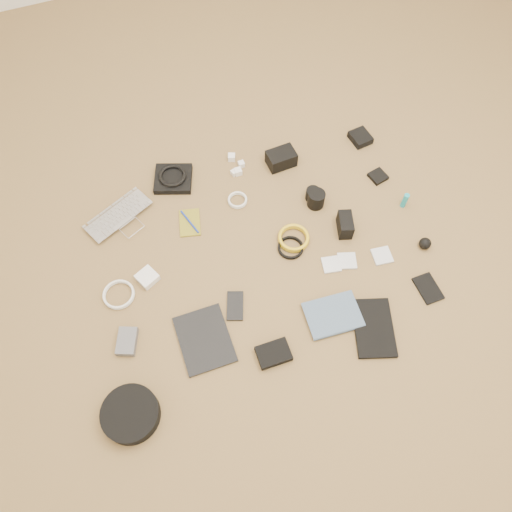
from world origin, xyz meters
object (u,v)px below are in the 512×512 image
object	(u,v)px
dslr_camera	(281,158)
laptop	(125,221)
phone	(235,306)
headphone_case	(131,414)
tablet	(205,339)
paperback	(340,334)

from	to	relation	value
dslr_camera	laptop	bearing A→B (deg)	-178.17
laptop	phone	size ratio (longest dim) A/B	2.40
dslr_camera	headphone_case	distance (m)	1.26
dslr_camera	headphone_case	size ratio (longest dim) A/B	0.62
tablet	phone	distance (m)	0.18
dslr_camera	headphone_case	bearing A→B (deg)	-139.71
tablet	phone	bearing A→B (deg)	30.98
laptop	tablet	bearing A→B (deg)	-100.44
headphone_case	tablet	bearing A→B (deg)	28.19
headphone_case	paperback	distance (m)	0.82
paperback	headphone_case	bearing A→B (deg)	95.73
phone	headphone_case	size ratio (longest dim) A/B	0.60
tablet	paperback	distance (m)	0.52
laptop	headphone_case	xyz separation A→B (m)	(-0.17, -0.80, 0.02)
headphone_case	paperback	size ratio (longest dim) A/B	0.97
laptop	paperback	world-z (taller)	laptop
dslr_camera	tablet	bearing A→B (deg)	-133.72
dslr_camera	phone	distance (m)	0.74
dslr_camera	paperback	bearing A→B (deg)	-99.72
tablet	paperback	bearing A→B (deg)	-17.30
paperback	phone	bearing A→B (deg)	57.85
laptop	headphone_case	world-z (taller)	headphone_case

